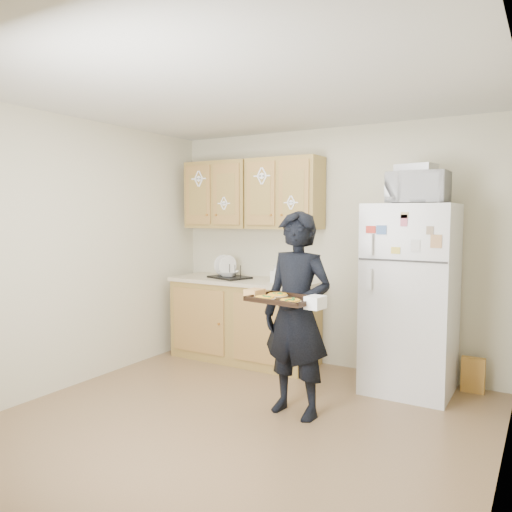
{
  "coord_description": "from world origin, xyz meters",
  "views": [
    {
      "loc": [
        2.01,
        -3.11,
        1.61
      ],
      "look_at": [
        -0.09,
        0.45,
        1.26
      ],
      "focal_mm": 35.0,
      "sensor_mm": 36.0,
      "label": 1
    }
  ],
  "objects_px": {
    "refrigerator": "(411,298)",
    "dish_rack": "(230,270)",
    "baking_tray": "(284,300)",
    "microwave": "(418,188)",
    "person": "(297,314)"
  },
  "relations": [
    {
      "from": "microwave",
      "to": "person",
      "type": "bearing_deg",
      "value": -124.81
    },
    {
      "from": "baking_tray",
      "to": "microwave",
      "type": "xyz_separation_m",
      "value": [
        0.66,
        1.27,
        0.86
      ]
    },
    {
      "from": "baking_tray",
      "to": "dish_rack",
      "type": "distance_m",
      "value": 1.93
    },
    {
      "from": "refrigerator",
      "to": "microwave",
      "type": "bearing_deg",
      "value": -45.25
    },
    {
      "from": "person",
      "to": "microwave",
      "type": "xyz_separation_m",
      "value": [
        0.69,
        0.97,
        1.02
      ]
    },
    {
      "from": "person",
      "to": "baking_tray",
      "type": "relative_size",
      "value": 3.41
    },
    {
      "from": "person",
      "to": "microwave",
      "type": "relative_size",
      "value": 3.26
    },
    {
      "from": "refrigerator",
      "to": "dish_rack",
      "type": "relative_size",
      "value": 3.99
    },
    {
      "from": "baking_tray",
      "to": "dish_rack",
      "type": "height_order",
      "value": "dish_rack"
    },
    {
      "from": "baking_tray",
      "to": "person",
      "type": "bearing_deg",
      "value": 103.56
    },
    {
      "from": "person",
      "to": "baking_tray",
      "type": "distance_m",
      "value": 0.34
    },
    {
      "from": "refrigerator",
      "to": "baking_tray",
      "type": "relative_size",
      "value": 3.55
    },
    {
      "from": "baking_tray",
      "to": "dish_rack",
      "type": "xyz_separation_m",
      "value": [
        -1.38,
        1.35,
        0.01
      ]
    },
    {
      "from": "baking_tray",
      "to": "refrigerator",
      "type": "bearing_deg",
      "value": 72.07
    },
    {
      "from": "refrigerator",
      "to": "person",
      "type": "xyz_separation_m",
      "value": [
        -0.64,
        -1.02,
        -0.03
      ]
    }
  ]
}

